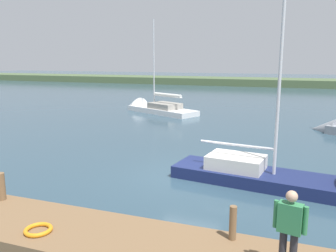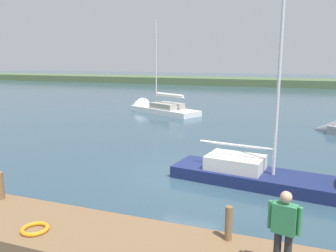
# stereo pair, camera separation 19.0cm
# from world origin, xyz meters

# --- Properties ---
(ground_plane) EXTENTS (200.00, 200.00, 0.00)m
(ground_plane) POSITION_xyz_m (0.00, 0.00, 0.00)
(ground_plane) COLOR #2D4756
(far_shoreline) EXTENTS (180.00, 8.00, 2.40)m
(far_shoreline) POSITION_xyz_m (0.00, -49.70, 0.00)
(far_shoreline) COLOR #4C603D
(far_shoreline) RESTS_ON ground_plane
(dock_pier) EXTENTS (26.52, 2.17, 0.52)m
(dock_pier) POSITION_xyz_m (0.00, 5.97, 0.26)
(dock_pier) COLOR brown
(dock_pier) RESTS_ON ground_plane
(mooring_post_near) EXTENTS (0.16, 0.16, 0.79)m
(mooring_post_near) POSITION_xyz_m (-2.65, 5.21, 0.92)
(mooring_post_near) COLOR brown
(mooring_post_near) RESTS_ON dock_pier
(mooring_post_far) EXTENTS (0.23, 0.23, 0.79)m
(mooring_post_far) POSITION_xyz_m (3.98, 5.21, 0.92)
(mooring_post_far) COLOR brown
(mooring_post_far) RESTS_ON dock_pier
(life_ring_buoy) EXTENTS (0.66, 0.66, 0.10)m
(life_ring_buoy) POSITION_xyz_m (1.69, 6.41, 0.57)
(life_ring_buoy) COLOR orange
(life_ring_buoy) RESTS_ON dock_pier
(sailboat_inner_slip) EXTENTS (8.25, 5.49, 8.79)m
(sailboat_inner_slip) POSITION_xyz_m (7.86, -15.33, 0.11)
(sailboat_inner_slip) COLOR white
(sailboat_inner_slip) RESTS_ON ground_plane
(sailboat_near_dock) EXTENTS (7.66, 2.80, 8.09)m
(sailboat_near_dock) POSITION_xyz_m (-3.80, 0.08, 0.14)
(sailboat_near_dock) COLOR navy
(sailboat_near_dock) RESTS_ON ground_plane
(person_on_dock) EXTENTS (0.61, 0.31, 1.62)m
(person_on_dock) POSITION_xyz_m (-3.83, 6.04, 1.45)
(person_on_dock) COLOR #28282D
(person_on_dock) RESTS_ON dock_pier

